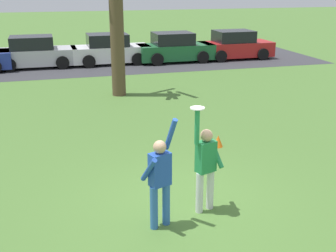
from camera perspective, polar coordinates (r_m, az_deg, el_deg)
The scene contains 11 objects.
ground_plane at distance 8.64m, azimuth 1.89°, elevation -10.41°, with size 120.00×120.00×0.00m, color #4C7533.
person_catcher at distance 8.04m, azimuth 5.04°, elevation -4.97°, with size 0.58×0.48×2.08m.
person_defender at distance 7.49m, azimuth -1.08°, elevation -6.75°, with size 0.62×0.56×2.04m.
frisbee_disc at distance 7.53m, azimuth 3.95°, elevation 2.39°, with size 0.26×0.26×0.02m, color white.
parked_car_silver at distance 23.22m, azimuth -17.32°, elevation 9.25°, with size 4.12×2.08×1.59m.
parked_car_white at distance 23.41m, azimuth -7.74°, elevation 9.99°, with size 4.12×2.08×1.59m.
parked_car_green at distance 23.82m, azimuth 0.90°, elevation 10.30°, with size 4.12×2.08×1.59m.
parked_car_red at distance 25.10m, azimuth 8.90°, elevation 10.51°, with size 4.12×2.08×1.59m.
parking_strip at distance 23.35m, azimuth -12.21°, elevation 7.91°, with size 27.12×6.40×0.01m, color #38383D.
bare_tree_tall at distance 16.37m, azimuth -6.88°, elevation 15.65°, with size 2.00×1.98×7.15m.
field_cone_orange at distance 11.51m, azimuth 6.69°, elevation -2.00°, with size 0.26×0.26×0.32m, color orange.
Camera 1 is at (-2.28, -7.19, 4.20)m, focal length 45.77 mm.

